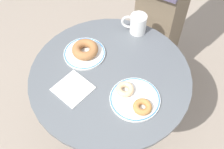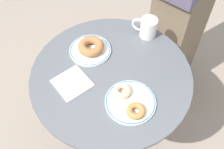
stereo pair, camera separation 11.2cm
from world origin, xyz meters
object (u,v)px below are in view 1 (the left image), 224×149
donut_cinnamon (85,49)px  paper_napkin (73,89)px  plate_left (85,53)px  plate_right (135,99)px  donut_glazed (125,89)px  donut_old_fashioned (142,107)px  cafe_table (110,102)px  coffee_mug (137,24)px

donut_cinnamon → paper_napkin: (0.13, -0.15, -0.03)m
plate_left → paper_napkin: bearing=-49.3°
plate_right → donut_glazed: 0.06m
donut_old_fashioned → paper_napkin: 0.30m
donut_old_fashioned → donut_glazed: 0.10m
paper_napkin → plate_right: bearing=39.9°
donut_cinnamon → donut_glazed: bearing=1.5°
donut_old_fashioned → cafe_table: bearing=177.7°
plate_right → donut_old_fashioned: 0.06m
donut_cinnamon → donut_old_fashioned: bearing=1.2°
plate_left → donut_cinnamon: 0.03m
donut_old_fashioned → donut_cinnamon: bearing=-178.8°
donut_old_fashioned → plate_left: bearing=-178.1°
donut_cinnamon → paper_napkin: bearing=-50.5°
donut_old_fashioned → coffee_mug: coffee_mug is taller
coffee_mug → plate_right: bearing=-42.6°
plate_right → donut_glazed: donut_glazed is taller
plate_right → coffee_mug: coffee_mug is taller
coffee_mug → donut_glazed: bearing=-49.1°
plate_right → plate_left: bearing=-176.6°
cafe_table → donut_glazed: bearing=-4.7°
donut_glazed → coffee_mug: bearing=130.9°
donut_cinnamon → coffee_mug: bearing=82.8°
plate_left → donut_glazed: 0.27m
coffee_mug → paper_napkin: bearing=-78.3°
donut_cinnamon → donut_glazed: 0.27m
plate_right → paper_napkin: (-0.20, -0.17, -0.00)m
plate_left → donut_old_fashioned: donut_old_fashioned is taller
plate_right → donut_glazed: size_ratio=2.77×
donut_old_fashioned → donut_glazed: bearing=-179.7°
donut_cinnamon → donut_glazed: size_ratio=1.60×
cafe_table → donut_cinnamon: 0.32m
plate_left → paper_napkin: 0.19m
plate_right → cafe_table: bearing=179.4°
cafe_table → donut_old_fashioned: donut_old_fashioned is taller
plate_right → donut_glazed: (-0.05, -0.01, 0.02)m
plate_left → coffee_mug: (0.04, 0.29, 0.04)m
cafe_table → plate_left: (-0.16, -0.02, 0.25)m
donut_glazed → paper_napkin: bearing=-132.7°
plate_left → cafe_table: bearing=7.4°
plate_left → paper_napkin: size_ratio=1.39×
plate_right → donut_old_fashioned: size_ratio=2.77×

